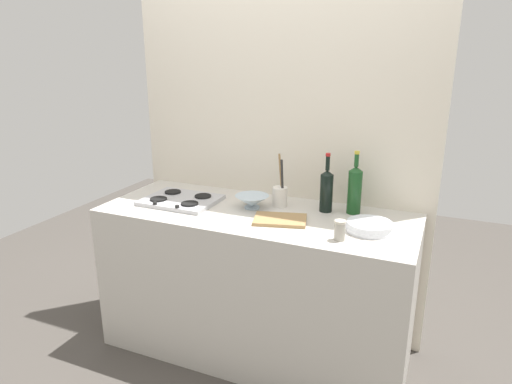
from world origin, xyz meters
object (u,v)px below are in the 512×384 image
Objects in this scene: wine_bottle_mid_left at (326,190)px; mixing_bowl at (252,201)px; stovetop_hob at (181,200)px; cutting_board at (280,220)px; wine_bottle_leftmost at (355,189)px; plate_stack at (369,227)px; utensil_crock at (280,195)px; condiment_jar_front at (340,230)px.

mixing_bowl is (-0.41, -0.12, -0.09)m from wine_bottle_mid_left.
stovetop_hob is at bearing -170.98° from mixing_bowl.
cutting_board is (0.67, -0.07, -0.00)m from stovetop_hob.
wine_bottle_mid_left is (-0.15, -0.03, -0.01)m from wine_bottle_leftmost.
plate_stack is 0.66× the size of wine_bottle_leftmost.
mixing_bowl is at bearing -163.77° from wine_bottle_mid_left.
plate_stack is 0.47m from cutting_board.
mixing_bowl is at bearing -142.90° from utensil_crock.
mixing_bowl is at bearing 155.72° from condiment_jar_front.
wine_bottle_mid_left reaches higher than cutting_board.
wine_bottle_leftmost is 1.15× the size of utensil_crock.
mixing_bowl is 0.71× the size of cutting_board.
wine_bottle_leftmost is 0.42m from condiment_jar_front.
condiment_jar_front is at bearing -123.13° from plate_stack.
plate_stack reaches higher than cutting_board.
stovetop_hob is 2.19× the size of mixing_bowl.
stovetop_hob reaches higher than cutting_board.
cutting_board is (0.23, -0.14, -0.03)m from mixing_bowl.
wine_bottle_mid_left reaches higher than condiment_jar_front.
cutting_board is at bearing -31.29° from mixing_bowl.
stovetop_hob is at bearing 174.25° from cutting_board.
condiment_jar_front is (-0.11, -0.17, 0.03)m from plate_stack.
wine_bottle_mid_left is at bearing 114.26° from condiment_jar_front.
cutting_board is (-0.34, -0.29, -0.13)m from wine_bottle_leftmost.
utensil_crock reaches higher than plate_stack.
mixing_bowl is at bearing 148.71° from cutting_board.
stovetop_hob is 1.39× the size of utensil_crock.
cutting_board is (-0.35, 0.12, -0.04)m from condiment_jar_front.
utensil_crock is (0.14, 0.10, 0.03)m from mixing_bowl.
wine_bottle_leftmost is 1.06× the size of wine_bottle_mid_left.
plate_stack is 0.30m from wine_bottle_leftmost.
stovetop_hob is at bearing 178.97° from plate_stack.
utensil_crock reaches higher than mixing_bowl.
utensil_crock is 3.10× the size of condiment_jar_front.
plate_stack is (1.13, -0.02, 0.01)m from stovetop_hob.
utensil_crock reaches higher than condiment_jar_front.
mixing_bowl is 0.17m from utensil_crock.
condiment_jar_front reaches higher than mixing_bowl.
mixing_bowl is 0.63× the size of utensil_crock.
condiment_jar_front is (0.44, -0.36, -0.02)m from utensil_crock.
utensil_crock reaches higher than cutting_board.
condiment_jar_front is at bearing -87.34° from wine_bottle_leftmost.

